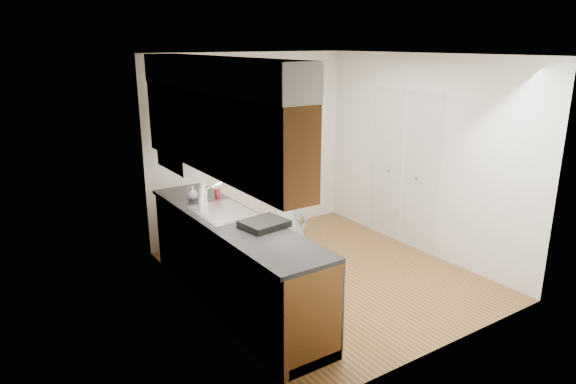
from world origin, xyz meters
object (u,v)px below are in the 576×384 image
at_px(soap_bottle_b, 204,187).
at_px(steel_can, 202,194).
at_px(soda_can, 218,194).
at_px(person, 285,209).
at_px(soap_bottle_c, 192,192).
at_px(dish_rack, 264,224).
at_px(soap_bottle_a, 203,194).

distance_m(soap_bottle_b, steel_can, 0.16).
xyz_separation_m(soda_can, steel_can, (-0.14, 0.09, 0.00)).
height_order(person, soap_bottle_c, person).
relative_size(soap_bottle_c, soda_can, 1.36).
bearing_deg(dish_rack, person, 35.58).
height_order(person, dish_rack, person).
relative_size(steel_can, dish_rack, 0.30).
xyz_separation_m(soap_bottle_a, steel_can, (0.09, 0.22, -0.06)).
distance_m(soap_bottle_a, steel_can, 0.24).
height_order(soap_bottle_c, steel_can, soap_bottle_c).
xyz_separation_m(soap_bottle_a, soap_bottle_b, (0.17, 0.36, -0.04)).
bearing_deg(soap_bottle_a, soap_bottle_b, 64.21).
distance_m(soap_bottle_b, soap_bottle_c, 0.19).
distance_m(person, steel_can, 0.94).
relative_size(soap_bottle_a, soda_can, 2.22).
bearing_deg(soap_bottle_c, person, -38.27).
distance_m(soap_bottle_a, soap_bottle_b, 0.40).
relative_size(person, dish_rack, 4.13).
bearing_deg(soap_bottle_c, dish_rack, -80.60).
bearing_deg(person, soap_bottle_c, 22.25).
xyz_separation_m(soap_bottle_a, dish_rack, (0.20, -0.94, -0.09)).
bearing_deg(dish_rack, soap_bottle_b, 83.66).
bearing_deg(person, soap_bottle_a, 36.06).
bearing_deg(soap_bottle_b, soap_bottle_a, -115.79).
height_order(soap_bottle_a, steel_can, soap_bottle_a).
relative_size(soda_can, dish_rack, 0.27).
bearing_deg(dish_rack, soap_bottle_c, 91.90).
bearing_deg(soda_can, dish_rack, -91.83).
bearing_deg(soap_bottle_c, soda_can, -31.99).
relative_size(person, soap_bottle_a, 6.78).
distance_m(soap_bottle_c, steel_can, 0.11).
bearing_deg(soap_bottle_b, soda_can, -75.40).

